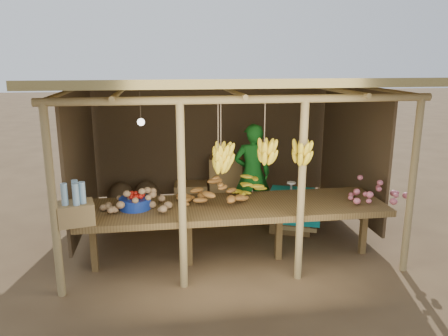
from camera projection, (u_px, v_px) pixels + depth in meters
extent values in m
plane|color=brown|center=(224.00, 234.00, 6.74)|extent=(60.00, 60.00, 0.00)
cylinder|color=#957B4D|center=(53.00, 204.00, 4.74)|extent=(0.09, 0.09, 2.20)
cylinder|color=#957B4D|center=(412.00, 188.00, 5.33)|extent=(0.09, 0.09, 2.20)
cylinder|color=#957B4D|center=(93.00, 149.00, 7.61)|extent=(0.09, 0.09, 2.20)
cylinder|color=#957B4D|center=(323.00, 142.00, 8.20)|extent=(0.09, 0.09, 2.20)
cylinder|color=#957B4D|center=(182.00, 198.00, 4.93)|extent=(0.09, 0.09, 2.20)
cylinder|color=#957B4D|center=(301.00, 193.00, 5.13)|extent=(0.09, 0.09, 2.20)
cylinder|color=#957B4D|center=(244.00, 99.00, 4.76)|extent=(4.40, 0.09, 0.09)
cylinder|color=#957B4D|center=(212.00, 84.00, 7.64)|extent=(4.40, 0.09, 0.09)
cube|color=#998347|center=(224.00, 83.00, 6.18)|extent=(4.70, 3.50, 0.28)
cube|color=#4C3923|center=(212.00, 139.00, 7.86)|extent=(4.20, 0.04, 1.98)
cube|color=#4C3923|center=(81.00, 159.00, 6.34)|extent=(0.04, 2.40, 1.98)
cube|color=#4C3923|center=(352.00, 151.00, 6.93)|extent=(0.04, 2.40, 1.98)
cube|color=brown|center=(235.00, 208.00, 5.64)|extent=(3.90, 1.05, 0.08)
cube|color=brown|center=(94.00, 245.00, 5.49)|extent=(0.08, 0.08, 0.72)
cube|color=brown|center=(189.00, 239.00, 5.66)|extent=(0.08, 0.08, 0.72)
cube|color=brown|center=(279.00, 234.00, 5.82)|extent=(0.08, 0.08, 0.72)
cube|color=brown|center=(363.00, 229.00, 5.99)|extent=(0.08, 0.08, 0.72)
cylinder|color=navy|center=(135.00, 203.00, 5.48)|extent=(0.40, 0.40, 0.14)
cube|color=olive|center=(76.00, 213.00, 4.96)|extent=(0.46, 0.39, 0.25)
imported|color=#176B1D|center=(252.00, 174.00, 7.04)|extent=(0.62, 0.42, 1.64)
cube|color=brown|center=(291.00, 212.00, 6.85)|extent=(0.77, 0.71, 0.57)
cube|color=#0D8D93|center=(292.00, 193.00, 6.77)|extent=(0.85, 0.80, 0.06)
cube|color=olive|center=(226.00, 194.00, 7.86)|extent=(0.62, 0.52, 0.46)
cube|color=olive|center=(226.00, 170.00, 7.75)|extent=(0.62, 0.52, 0.46)
cube|color=olive|center=(191.00, 196.00, 7.77)|extent=(0.62, 0.52, 0.46)
ellipsoid|color=#4C3923|center=(121.00, 197.00, 7.57)|extent=(0.49, 0.49, 0.66)
ellipsoid|color=#4C3923|center=(147.00, 196.00, 7.63)|extent=(0.49, 0.49, 0.66)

